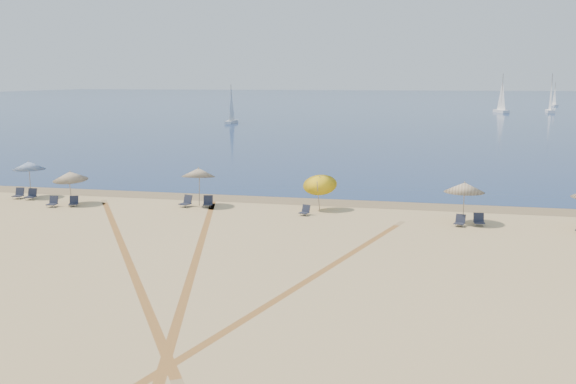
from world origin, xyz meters
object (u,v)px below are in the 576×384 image
object	(u,v)px
chair_0	(19,194)
sailboat_1	(554,99)
chair_1	(31,195)
chair_3	(74,202)
umbrella_4	(465,187)
chair_6	(305,211)
umbrella_1	(70,176)
umbrella_2	(198,172)
sailboat_3	(502,101)
sailboat_0	(551,101)
chair_7	(460,221)
chair_4	(186,202)
chair_8	(479,220)
chair_5	(208,202)
umbrella_0	(29,166)
umbrella_3	(320,181)
sailboat_2	(231,112)
chair_2	(53,202)

from	to	relation	value
chair_0	sailboat_1	xyz separation A→B (m)	(63.44, 165.17, 1.79)
chair_1	chair_3	xyz separation A→B (m)	(4.12, -1.55, -0.03)
umbrella_4	chair_1	world-z (taller)	umbrella_4
chair_6	chair_1	bearing A→B (deg)	-164.59
umbrella_1	chair_6	distance (m)	15.73
umbrella_2	sailboat_1	xyz separation A→B (m)	(50.37, 164.99, -0.08)
umbrella_4	chair_3	size ratio (longest dim) A/B	3.05
chair_0	sailboat_3	distance (m)	131.21
chair_1	sailboat_1	size ratio (longest dim) A/B	0.11
umbrella_2	chair_1	distance (m)	12.15
sailboat_1	sailboat_0	bearing A→B (deg)	-107.96
chair_6	sailboat_0	bearing A→B (deg)	92.79
chair_0	chair_3	bearing A→B (deg)	-22.80
chair_7	umbrella_4	bearing A→B (deg)	92.24
umbrella_2	chair_1	size ratio (longest dim) A/B	3.39
chair_6	chair_4	bearing A→B (deg)	-168.02
umbrella_4	chair_3	bearing A→B (deg)	-179.00
umbrella_4	chair_7	bearing A→B (deg)	-103.83
chair_1	chair_8	xyz separation A→B (m)	(29.33, -1.55, -0.02)
umbrella_4	chair_5	size ratio (longest dim) A/B	2.90
umbrella_0	chair_1	xyz separation A→B (m)	(0.56, -0.76, -1.89)
umbrella_0	umbrella_1	xyz separation A→B (m)	(4.15, -1.68, -0.34)
umbrella_3	chair_6	distance (m)	2.37
umbrella_4	chair_1	xyz separation A→B (m)	(-28.48, 1.12, -1.75)
chair_8	sailboat_2	xyz separation A→B (m)	(-38.34, 75.81, 1.84)
chair_2	chair_3	size ratio (longest dim) A/B	0.90
chair_8	sailboat_3	xyz separation A→B (m)	(13.82, 125.21, 2.50)
umbrella_4	chair_0	size ratio (longest dim) A/B	3.20
chair_5	chair_6	xyz separation A→B (m)	(6.59, -1.15, -0.05)
umbrella_2	sailboat_3	world-z (taller)	sailboat_3
umbrella_3	umbrella_4	bearing A→B (deg)	-11.89
chair_3	chair_5	world-z (taller)	chair_5
chair_2	sailboat_2	xyz separation A→B (m)	(-11.89, 76.23, 1.84)
umbrella_1	umbrella_3	bearing A→B (deg)	5.69
umbrella_1	chair_6	xyz separation A→B (m)	(15.65, -0.06, -1.61)
umbrella_1	chair_4	bearing A→B (deg)	6.13
umbrella_0	sailboat_3	world-z (taller)	sailboat_3
chair_3	chair_4	xyz separation A→B (m)	(7.17, 1.45, 0.04)
chair_1	chair_8	size ratio (longest dim) A/B	1.04
chair_2	sailboat_1	bearing A→B (deg)	65.79
chair_2	sailboat_0	size ratio (longest dim) A/B	0.08
chair_0	chair_7	size ratio (longest dim) A/B	0.99
chair_8	sailboat_3	distance (m)	125.99
chair_8	sailboat_3	world-z (taller)	sailboat_3
sailboat_0	sailboat_1	distance (m)	40.29
chair_1	chair_5	bearing A→B (deg)	-2.89
chair_5	umbrella_0	bearing A→B (deg)	162.95
sailboat_3	sailboat_0	bearing A→B (deg)	-6.15
sailboat_1	sailboat_3	world-z (taller)	sailboat_3
chair_6	sailboat_2	bearing A→B (deg)	128.93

